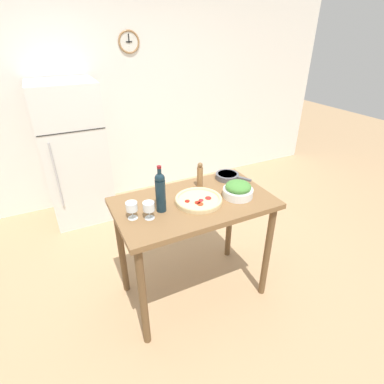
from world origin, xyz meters
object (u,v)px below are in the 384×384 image
at_px(refrigerator, 74,154).
at_px(salad_bowl, 238,190).
at_px(wine_bottle, 160,191).
at_px(pepper_mill, 200,175).
at_px(cast_iron_skillet, 227,176).
at_px(wine_glass_far, 132,207).
at_px(wine_glass_near, 149,207).
at_px(homemade_pizza, 199,200).

distance_m(refrigerator, salad_bowl, 2.13).
relative_size(refrigerator, wine_bottle, 4.65).
bearing_deg(refrigerator, salad_bowl, -61.81).
height_order(refrigerator, salad_bowl, refrigerator).
height_order(wine_bottle, pepper_mill, wine_bottle).
distance_m(pepper_mill, cast_iron_skillet, 0.30).
bearing_deg(cast_iron_skillet, wine_bottle, -161.91).
height_order(pepper_mill, cast_iron_skillet, pepper_mill).
distance_m(wine_bottle, wine_glass_far, 0.23).
bearing_deg(salad_bowl, wine_glass_near, 178.87).
bearing_deg(salad_bowl, wine_glass_far, 175.46).
height_order(refrigerator, homemade_pizza, refrigerator).
xyz_separation_m(wine_glass_far, homemade_pizza, (0.51, -0.01, -0.07)).
xyz_separation_m(wine_bottle, cast_iron_skillet, (0.71, 0.23, -0.13)).
xyz_separation_m(wine_glass_far, cast_iron_skillet, (0.92, 0.24, -0.06)).
relative_size(wine_bottle, wine_glass_far, 2.77).
xyz_separation_m(refrigerator, cast_iron_skillet, (1.10, -1.57, 0.16)).
bearing_deg(homemade_pizza, pepper_mill, 60.17).
xyz_separation_m(refrigerator, wine_bottle, (0.39, -1.80, 0.29)).
bearing_deg(wine_glass_far, cast_iron_skillet, 14.44).
bearing_deg(homemade_pizza, wine_glass_near, -173.74).
height_order(salad_bowl, cast_iron_skillet, salad_bowl).
relative_size(salad_bowl, homemade_pizza, 0.66).
relative_size(wine_bottle, wine_glass_near, 2.77).
bearing_deg(refrigerator, cast_iron_skillet, -54.96).
bearing_deg(pepper_mill, wine_bottle, -154.20).
height_order(wine_glass_near, wine_glass_far, same).
bearing_deg(refrigerator, wine_glass_near, -81.34).
xyz_separation_m(wine_bottle, wine_glass_near, (-0.11, -0.06, -0.07)).
xyz_separation_m(homemade_pizza, cast_iron_skillet, (0.41, 0.24, 0.01)).
bearing_deg(wine_bottle, wine_glass_far, -178.26).
relative_size(wine_glass_near, wine_glass_far, 1.00).
height_order(wine_bottle, wine_glass_near, wine_bottle).
relative_size(wine_glass_far, pepper_mill, 0.58).
distance_m(refrigerator, pepper_mill, 1.81).
relative_size(salad_bowl, cast_iron_skillet, 0.80).
distance_m(wine_glass_far, homemade_pizza, 0.51).
xyz_separation_m(salad_bowl, homemade_pizza, (-0.31, 0.06, -0.04)).
bearing_deg(homemade_pizza, cast_iron_skillet, 30.67).
bearing_deg(wine_glass_near, wine_bottle, 27.51).
bearing_deg(wine_glass_far, salad_bowl, -4.54).
distance_m(salad_bowl, cast_iron_skillet, 0.32).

